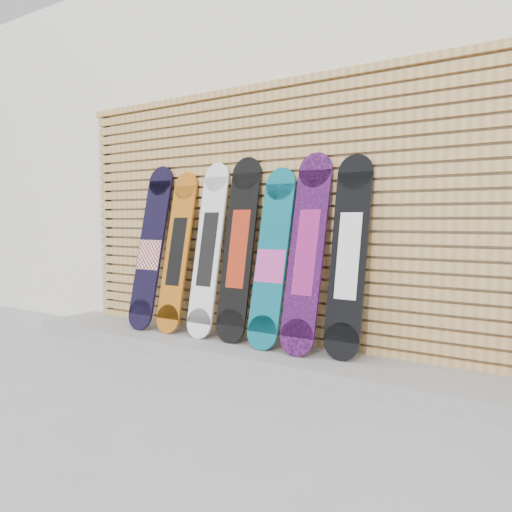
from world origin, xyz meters
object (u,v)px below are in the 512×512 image
object	(u,v)px
snowboard_4	(272,258)
snowboard_5	(306,252)
snowboard_0	(151,248)
snowboard_1	(177,252)
snowboard_6	(349,256)
snowboard_3	(239,249)
snowboard_2	(208,249)

from	to	relation	value
snowboard_4	snowboard_5	distance (m)	0.32
snowboard_0	snowboard_1	bearing A→B (deg)	4.37
snowboard_5	snowboard_6	size ratio (longest dim) A/B	1.02
snowboard_6	snowboard_0	bearing A→B (deg)	-178.56
snowboard_0	snowboard_3	distance (m)	1.00
snowboard_3	snowboard_5	size ratio (longest dim) A/B	1.00
snowboard_1	snowboard_2	bearing A→B (deg)	0.49
snowboard_1	snowboard_2	distance (m)	0.36
snowboard_2	snowboard_4	distance (m)	0.67
snowboard_1	snowboard_2	size ratio (longest dim) A/B	0.96
snowboard_4	snowboard_6	bearing A→B (deg)	3.51
snowboard_4	snowboard_6	size ratio (longest dim) A/B	0.96
snowboard_0	snowboard_1	world-z (taller)	snowboard_0
snowboard_4	snowboard_5	size ratio (longest dim) A/B	0.94
snowboard_0	snowboard_1	distance (m)	0.32
snowboard_4	snowboard_5	bearing A→B (deg)	-0.47
snowboard_3	snowboard_4	size ratio (longest dim) A/B	1.07
snowboard_6	snowboard_4	bearing A→B (deg)	-176.49
snowboard_0	snowboard_1	xyz separation A→B (m)	(0.31, 0.02, -0.02)
snowboard_1	snowboard_4	size ratio (longest dim) A/B	1.01
snowboard_1	snowboard_5	distance (m)	1.34
snowboard_1	snowboard_4	world-z (taller)	snowboard_1
snowboard_0	snowboard_4	xyz separation A→B (m)	(1.34, 0.01, -0.04)
snowboard_1	snowboard_3	size ratio (longest dim) A/B	0.94
snowboard_1	snowboard_3	xyz separation A→B (m)	(0.69, 0.01, 0.05)
snowboard_0	snowboard_6	xyz separation A→B (m)	(1.98, 0.05, -0.00)
snowboard_1	snowboard_4	xyz separation A→B (m)	(1.03, -0.01, -0.02)
snowboard_4	snowboard_6	distance (m)	0.65
snowboard_0	snowboard_2	xyz separation A→B (m)	(0.68, 0.03, 0.01)
snowboard_6	snowboard_3	bearing A→B (deg)	-179.22
snowboard_1	snowboard_6	world-z (taller)	snowboard_6
snowboard_0	snowboard_4	world-z (taller)	snowboard_0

